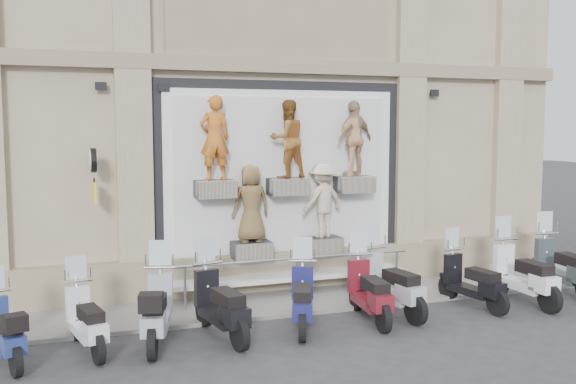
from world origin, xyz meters
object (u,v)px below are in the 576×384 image
guard_rail (297,279)px  scooter_h (473,270)px  scooter_b (86,307)px  scooter_e (302,286)px  scooter_a (4,318)px  clock_sign_bracket (94,168)px  scooter_i (524,262)px  scooter_f (369,279)px  scooter_d (220,291)px  scooter_c (157,296)px  scooter_g (391,272)px  scooter_j (563,255)px

guard_rail → scooter_h: bearing=-26.4°
scooter_b → scooter_e: 3.65m
scooter_a → scooter_h: scooter_h is taller
clock_sign_bracket → scooter_i: clock_sign_bracket is taller
guard_rail → scooter_f: (0.80, -1.67, 0.33)m
scooter_a → scooter_e: bearing=-16.2°
scooter_a → scooter_d: scooter_d is taller
clock_sign_bracket → scooter_d: size_ratio=0.50×
scooter_c → scooter_d: scooter_d is taller
scooter_e → scooter_f: size_ratio=0.98×
scooter_c → scooter_e: size_ratio=1.05×
scooter_a → scooter_b: 1.20m
scooter_a → scooter_d: 3.36m
scooter_f → scooter_h: size_ratio=1.05×
clock_sign_bracket → scooter_e: 4.49m
scooter_a → scooter_d: bearing=-15.6°
scooter_b → scooter_c: size_ratio=0.89×
guard_rail → scooter_g: (1.37, -1.45, 0.37)m
guard_rail → scooter_d: (-2.01, -1.69, 0.36)m
scooter_g → scooter_h: scooter_g is taller
scooter_b → scooter_f: bearing=-12.8°
scooter_g → scooter_b: bearing=173.9°
scooter_j → clock_sign_bracket: bearing=175.1°
scooter_d → scooter_g: 3.39m
clock_sign_bracket → scooter_b: 2.96m
scooter_e → scooter_b: bearing=-160.3°
scooter_b → scooter_h: 7.31m
clock_sign_bracket → scooter_b: clock_sign_bracket is taller
scooter_d → scooter_f: 2.81m
guard_rail → scooter_i: (4.28, -1.66, 0.39)m
clock_sign_bracket → scooter_j: size_ratio=0.49×
scooter_d → scooter_h: bearing=-8.7°
scooter_c → scooter_g: scooter_g is taller
clock_sign_bracket → scooter_e: bearing=-32.9°
clock_sign_bracket → scooter_j: (9.49, -1.80, -1.95)m
scooter_a → scooter_e: size_ratio=0.91×
scooter_i → scooter_j: scooter_i is taller
scooter_e → scooter_a: bearing=-158.3°
scooter_j → scooter_g: bearing=-172.6°
scooter_c → scooter_g: bearing=17.0°
scooter_d → scooter_h: (5.14, 0.13, -0.07)m
scooter_e → scooter_j: 6.13m
scooter_h → guard_rail: bearing=145.2°
clock_sign_bracket → scooter_c: size_ratio=0.51×
scooter_b → scooter_f: (4.98, -0.05, 0.07)m
scooter_b → clock_sign_bracket: bearing=70.2°
clock_sign_bracket → scooter_j: clock_sign_bracket is taller
scooter_e → scooter_i: 4.82m
scooter_a → scooter_g: 6.75m
clock_sign_bracket → scooter_e: clock_sign_bracket is taller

